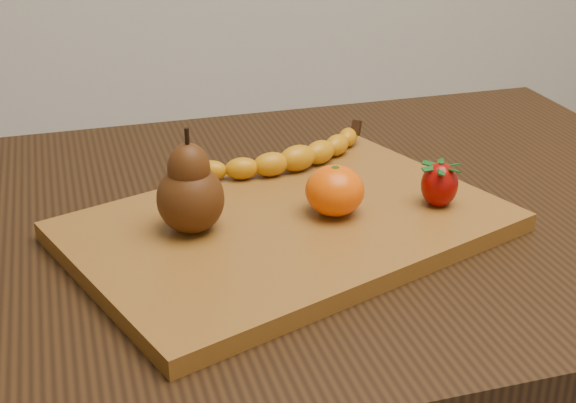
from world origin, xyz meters
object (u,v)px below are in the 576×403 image
object	(u,v)px
cutting_board	(288,227)
mandarin	(335,191)
table	(308,283)
pear	(190,181)

from	to	relation	value
cutting_board	mandarin	size ratio (longest dim) A/B	7.03
table	pear	distance (m)	0.23
pear	mandarin	size ratio (longest dim) A/B	1.71
table	cutting_board	bearing A→B (deg)	-127.80
pear	table	bearing A→B (deg)	18.52
cutting_board	table	bearing A→B (deg)	32.84
cutting_board	pear	xyz separation A→B (m)	(-0.10, 0.00, 0.06)
mandarin	cutting_board	bearing A→B (deg)	177.30
table	mandarin	world-z (taller)	mandarin
pear	cutting_board	bearing A→B (deg)	-2.45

